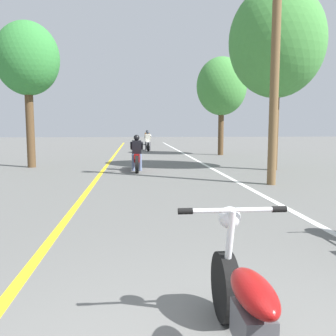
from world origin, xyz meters
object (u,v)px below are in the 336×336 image
Objects in this scene: utility_pole at (275,62)px; roadside_tree_right_far at (222,87)px; roadside_tree_right_near at (277,42)px; motorcycle_foreground at (251,316)px; motorcycle_rider_mid at (148,143)px; motorcycle_rider_far at (147,139)px; motorcycle_rider_lead at (137,157)px; roadside_tree_left at (27,60)px.

utility_pole reaches higher than roadside_tree_right_far.
roadside_tree_right_near is 3.44× the size of motorcycle_foreground.
roadside_tree_right_far is 2.66× the size of motorcycle_rider_mid.
utility_pole reaches higher than motorcycle_rider_far.
motorcycle_foreground is at bearing -112.31° from roadside_tree_right_near.
roadside_tree_right_far is at bearing 91.48° from roadside_tree_right_near.
motorcycle_rider_far is at bearing 106.17° from roadside_tree_right_far.
motorcycle_rider_far is at bearing 88.36° from motorcycle_rider_mid.
roadside_tree_right_far is at bearing 76.96° from motorcycle_foreground.
motorcycle_rider_far is at bearing 87.02° from motorcycle_rider_lead.
roadside_tree_right_far is (1.18, 10.88, 0.59)m from utility_pole.
roadside_tree_right_near reaches higher than motorcycle_rider_lead.
motorcycle_rider_mid is (-4.12, 4.35, -3.42)m from roadside_tree_right_far.
motorcycle_rider_mid is at bearing 89.67° from motorcycle_foreground.
roadside_tree_right_near reaches higher than motorcycle_foreground.
roadside_tree_right_far is at bearing -73.83° from motorcycle_rider_far.
roadside_tree_left is 5.83m from motorcycle_rider_lead.
motorcycle_foreground is (-3.07, -7.47, -2.96)m from utility_pole.
roadside_tree_left is at bearing -105.53° from motorcycle_rider_far.
utility_pole is 8.60m from motorcycle_foreground.
utility_pole is 1.16× the size of roadside_tree_right_far.
motorcycle_rider_mid is (-2.94, 15.24, -2.83)m from utility_pole.
motorcycle_rider_mid reaches higher than motorcycle_rider_far.
roadside_tree_right_near is 21.64m from motorcycle_rider_far.
motorcycle_rider_far is at bearing 101.02° from roadside_tree_right_near.
motorcycle_foreground is 0.94× the size of motorcycle_rider_lead.
utility_pole is at bearing -96.20° from roadside_tree_right_far.
utility_pole is 3.87m from roadside_tree_right_near.
motorcycle_rider_far is at bearing 74.47° from roadside_tree_left.
utility_pole reaches higher than roadside_tree_left.
roadside_tree_right_near is 13.30m from motorcycle_rider_mid.
motorcycle_rider_mid is (5.04, 10.10, -3.71)m from roadside_tree_left.
motorcycle_rider_lead is 20.61m from motorcycle_rider_far.
motorcycle_rider_mid reaches higher than motorcycle_foreground.
motorcycle_rider_lead is 0.99× the size of motorcycle_rider_mid.
roadside_tree_right_far is 2.61× the size of motorcycle_rider_far.
roadside_tree_right_far reaches higher than motorcycle_foreground.
roadside_tree_left reaches higher than motorcycle_rider_far.
utility_pole is at bearing -112.27° from roadside_tree_right_near.
motorcycle_foreground is at bearing -103.04° from roadside_tree_right_far.
motorcycle_foreground is (-4.45, -10.84, -4.29)m from roadside_tree_right_near.
roadside_tree_right_near is 1.19× the size of roadside_tree_right_far.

